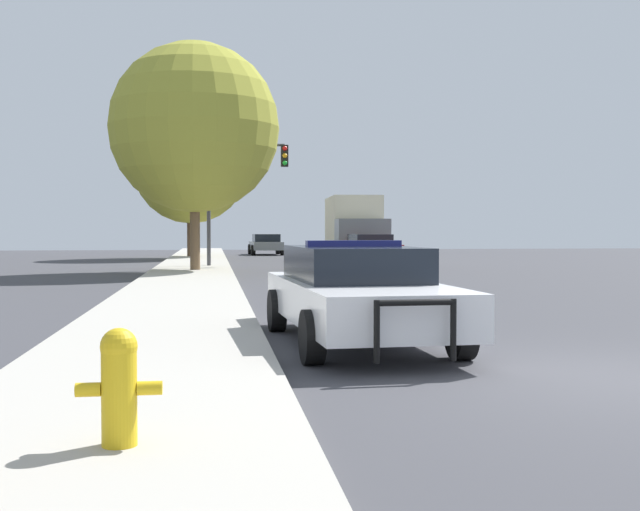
% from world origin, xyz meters
% --- Properties ---
extents(ground_plane, '(110.00, 110.00, 0.00)m').
position_xyz_m(ground_plane, '(0.00, 0.00, 0.00)').
color(ground_plane, '#3D3D42').
extents(sidewalk_left, '(3.00, 110.00, 0.13)m').
position_xyz_m(sidewalk_left, '(-5.10, 0.00, 0.07)').
color(sidewalk_left, '#ADA89E').
rests_on(sidewalk_left, ground_plane).
extents(police_car, '(2.34, 5.41, 1.47)m').
position_xyz_m(police_car, '(-2.29, 3.03, 0.74)').
color(police_car, white).
rests_on(police_car, ground_plane).
extents(fire_hydrant, '(0.59, 0.26, 0.82)m').
position_xyz_m(fire_hydrant, '(-4.99, -2.57, 0.57)').
color(fire_hydrant, gold).
rests_on(fire_hydrant, sidewalk_left).
extents(traffic_light, '(3.37, 0.35, 5.15)m').
position_xyz_m(traffic_light, '(-3.16, 25.09, 3.75)').
color(traffic_light, '#424247').
rests_on(traffic_light, sidewalk_left).
extents(car_background_distant, '(2.15, 4.06, 1.31)m').
position_xyz_m(car_background_distant, '(-0.96, 42.37, 0.70)').
color(car_background_distant, slate).
rests_on(car_background_distant, ground_plane).
extents(car_background_oncoming, '(2.03, 4.18, 1.42)m').
position_xyz_m(car_background_oncoming, '(2.20, 24.46, 0.76)').
color(car_background_oncoming, maroon).
rests_on(car_background_oncoming, ground_plane).
extents(box_truck, '(2.90, 7.74, 3.23)m').
position_xyz_m(box_truck, '(2.59, 30.52, 1.73)').
color(box_truck, slate).
rests_on(box_truck, ground_plane).
extents(tree_sidewalk_far, '(6.29, 6.29, 8.10)m').
position_xyz_m(tree_sidewalk_far, '(-5.49, 36.54, 5.07)').
color(tree_sidewalk_far, brown).
rests_on(tree_sidewalk_far, sidewalk_left).
extents(tree_sidewalk_mid, '(6.26, 6.26, 8.37)m').
position_xyz_m(tree_sidewalk_mid, '(-4.96, 21.71, 5.36)').
color(tree_sidewalk_mid, brown).
rests_on(tree_sidewalk_mid, sidewalk_left).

